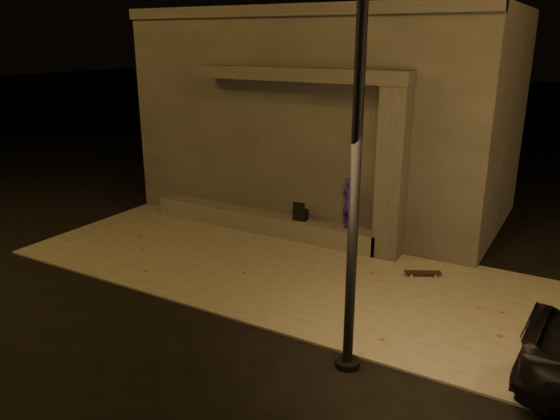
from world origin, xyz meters
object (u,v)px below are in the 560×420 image
Objects in this scene: skateboard at (423,273)px; column at (392,174)px; backpack at (301,214)px; street_lamp_0 at (361,51)px; skateboarder at (350,203)px.

column is at bearing 117.82° from skateboard.
backpack is at bearing 180.00° from column.
column is 0.46× the size of street_lamp_0.
column is 5.08× the size of skateboard.
backpack is 6.40m from street_lamp_0.
column reaches higher than backpack.
skateboard is 5.56m from street_lamp_0.
column is at bearing -5.33° from backpack.
column is 5.00m from street_lamp_0.
street_lamp_0 is (0.91, -4.22, 2.53)m from column.
column reaches higher than skateboard.
street_lamp_0 reaches higher than skateboard.
column is at bearing -163.05° from skateboarder.
skateboard is 0.09× the size of street_lamp_0.
column is at bearing 102.15° from street_lamp_0.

